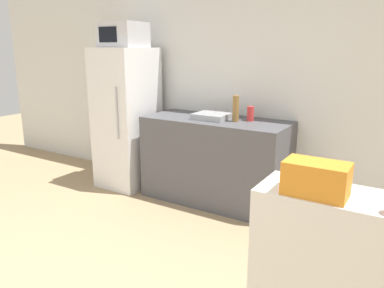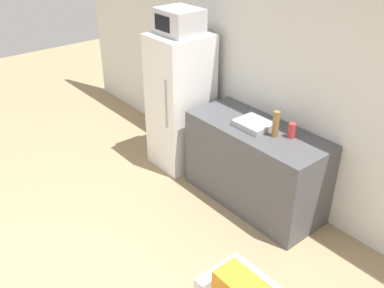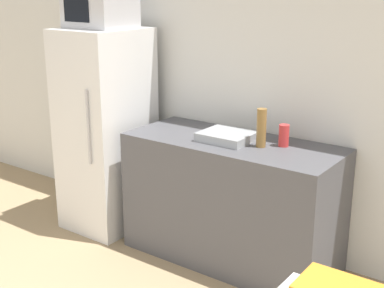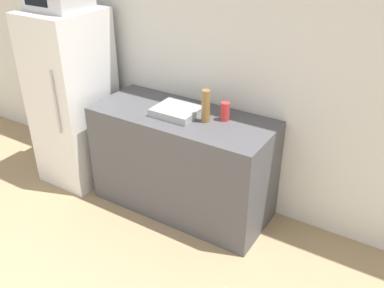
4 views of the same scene
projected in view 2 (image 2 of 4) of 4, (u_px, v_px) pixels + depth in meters
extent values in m
cube|color=silver|center=(296.00, 86.00, 4.22)|extent=(8.00, 0.06, 2.60)
cube|color=silver|center=(181.00, 102.00, 5.07)|extent=(0.58, 0.65, 1.63)
cylinder|color=#B7B7BC|center=(165.00, 105.00, 4.72)|extent=(0.02, 0.02, 0.57)
cube|color=#BCBCC1|center=(180.00, 21.00, 4.61)|extent=(0.47, 0.39, 0.27)
cube|color=black|center=(162.00, 23.00, 4.53)|extent=(0.26, 0.01, 0.16)
cube|color=#4C4C51|center=(255.00, 166.00, 4.52)|extent=(1.54, 0.64, 0.91)
cube|color=#9EA3A8|center=(254.00, 124.00, 4.30)|extent=(0.35, 0.31, 0.06)
cylinder|color=olive|center=(276.00, 124.00, 4.08)|extent=(0.07, 0.07, 0.26)
cylinder|color=red|center=(292.00, 130.00, 4.09)|extent=(0.07, 0.07, 0.15)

